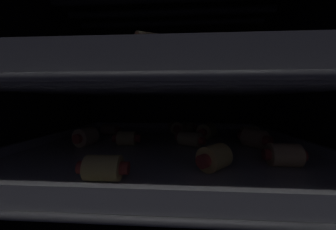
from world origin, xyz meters
TOP-DOWN VIEW (x-y plane):
  - ground_plane at (0.00, 0.00)cm, footprint 57.17×50.96cm
  - oven_wall_back at (0.00, 24.88)cm, footprint 57.17×1.20cm
  - oven_wall_left at (-27.99, 0.00)cm, footprint 1.20×48.56cm
  - oven_wall_right at (27.99, 0.00)cm, footprint 1.20×48.56cm
  - oven_rack_lower at (0.00, -0.00)cm, footprint 52.26×47.59cm
  - baking_tray_lower at (0.00, 0.00)cm, footprint 49.16×42.57cm
  - pig_in_blanket_lower_0 at (4.72, 13.94)cm, footprint 4.88×3.72cm
  - pig_in_blanket_lower_1 at (-14.46, 8.15)cm, footprint 5.52×3.75cm
  - pig_in_blanket_lower_2 at (1.35, 10.71)cm, footprint 3.89×5.41cm
  - pig_in_blanket_lower_3 at (15.73, -11.29)cm, footprint 5.04×3.11cm
  - pig_in_blanket_lower_4 at (16.59, 2.43)cm, footprint 4.64×3.22cm
  - pig_in_blanket_lower_5 at (-15.09, -2.48)cm, footprint 4.09×5.04cm
  - pig_in_blanket_lower_6 at (-5.60, -16.76)cm, footprint 5.40×2.77cm
  - pig_in_blanket_lower_7 at (6.60, -13.07)cm, footprint 4.77×4.81cm
  - pig_in_blanket_lower_8 at (4.34, -1.75)cm, footprint 5.60×4.41cm
  - pig_in_blanket_lower_9 at (8.40, 5.28)cm, footprint 4.90×6.16cm
  - pig_in_blanket_lower_10 at (-7.46, -1.93)cm, footprint 5.17×2.68cm
  - pig_in_blanket_lower_11 at (15.83, -1.97)cm, footprint 4.77×5.68cm
  - oven_rack_upper at (0.00, 0.00)cm, footprint 52.31×47.59cm
  - baking_tray_upper at (0.00, 0.00)cm, footprint 49.16×42.57cm
  - pig_in_blanket_upper_0 at (19.51, 8.33)cm, footprint 5.45×4.23cm
  - pig_in_blanket_upper_1 at (-7.13, 3.69)cm, footprint 4.92×4.40cm
  - pig_in_blanket_upper_2 at (11.46, 11.23)cm, footprint 4.05×4.92cm
  - pig_in_blanket_upper_3 at (-18.02, 0.68)cm, footprint 4.17×4.71cm
  - pig_in_blanket_upper_4 at (8.90, -3.09)cm, footprint 3.82×6.28cm
  - pig_in_blanket_upper_5 at (0.16, -6.96)cm, footprint 5.22×5.90cm
  - pig_in_blanket_upper_6 at (0.42, -17.91)cm, footprint 5.68×4.23cm
  - pig_in_blanket_upper_7 at (13.97, 3.03)cm, footprint 4.74×5.47cm
  - pig_in_blanket_upper_8 at (14.29, -13.64)cm, footprint 5.19×3.17cm
  - pig_in_blanket_upper_9 at (-1.77, 2.04)cm, footprint 3.73×5.16cm

SIDE VIEW (x-z plane):
  - ground_plane at x=0.00cm, z-range -1.20..0.00cm
  - oven_rack_lower at x=0.00cm, z-range 8.98..9.71cm
  - baking_tray_lower at x=0.00cm, z-range 9.11..11.31cm
  - pig_in_blanket_lower_1 at x=-14.46cm, z-range 10.44..12.98cm
  - pig_in_blanket_lower_0 at x=4.72cm, z-range 10.44..13.07cm
  - pig_in_blanket_lower_8 at x=4.34cm, z-range 10.44..13.09cm
  - pig_in_blanket_lower_10 at x=-7.46cm, z-range 10.44..13.11cm
  - pig_in_blanket_lower_6 at x=-5.60cm, z-range 10.44..13.14cm
  - pig_in_blanket_lower_3 at x=15.73cm, z-range 10.44..13.40cm
  - pig_in_blanket_lower_7 at x=6.60cm, z-range 10.44..13.52cm
  - pig_in_blanket_lower_2 at x=1.35cm, z-range 10.44..13.59cm
  - pig_in_blanket_lower_4 at x=16.59cm, z-range 10.44..13.62cm
  - pig_in_blanket_lower_11 at x=15.83cm, z-range 10.44..13.74cm
  - pig_in_blanket_lower_5 at x=-15.09cm, z-range 10.44..13.80cm
  - pig_in_blanket_lower_9 at x=8.40cm, z-range 10.44..13.82cm
  - oven_wall_back at x=0.00cm, z-range 0.00..39.69cm
  - oven_wall_left at x=-27.99cm, z-range 0.00..39.69cm
  - oven_wall_right at x=27.99cm, z-range 0.00..39.69cm
  - oven_rack_upper at x=0.00cm, z-range 20.25..21.03cm
  - baking_tray_upper at x=0.00cm, z-range 20.30..23.01cm
  - pig_in_blanket_upper_9 at x=-1.77cm, z-range 21.96..24.38cm
  - pig_in_blanket_upper_8 at x=14.29cm, z-range 21.96..24.80cm
  - pig_in_blanket_upper_0 at x=19.51cm, z-range 21.96..24.85cm
  - pig_in_blanket_upper_6 at x=0.42cm, z-range 21.96..24.93cm
  - pig_in_blanket_upper_4 at x=8.90cm, z-range 21.96..24.93cm
  - pig_in_blanket_upper_7 at x=13.97cm, z-range 21.96..25.01cm
  - pig_in_blanket_upper_1 at x=-7.13cm, z-range 21.96..25.02cm
  - pig_in_blanket_upper_5 at x=0.16cm, z-range 21.96..25.04cm
  - pig_in_blanket_upper_2 at x=11.46cm, z-range 21.96..25.05cm
  - pig_in_blanket_upper_3 at x=-18.02cm, z-range 21.96..25.13cm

